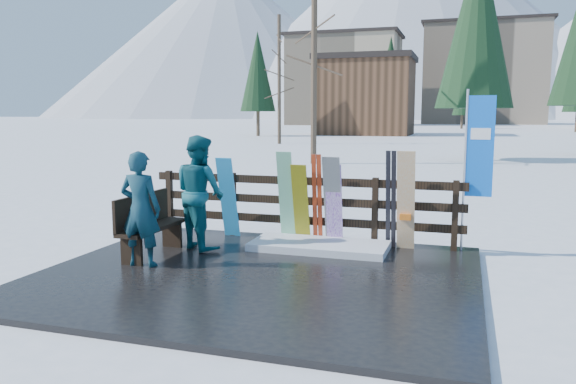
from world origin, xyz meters
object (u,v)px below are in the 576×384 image
(bench, at_px, (148,223))
(snowboard_2, at_px, (301,204))
(person_front, at_px, (140,209))
(snowboard_4, at_px, (333,201))
(person_back, at_px, (200,192))
(snowboard_5, at_px, (406,201))
(snowboard_0, at_px, (228,198))
(rental_flag, at_px, (476,152))
(snowboard_3, at_px, (334,205))
(snowboard_1, at_px, (286,197))

(bench, bearing_deg, snowboard_2, 37.04)
(snowboard_2, bearing_deg, person_front, -130.40)
(snowboard_2, bearing_deg, snowboard_4, 0.00)
(person_front, relative_size, person_back, 0.90)
(snowboard_5, height_order, person_front, person_front)
(snowboard_2, relative_size, snowboard_5, 0.85)
(snowboard_0, xyz_separation_m, rental_flag, (4.18, 0.27, 0.88))
(bench, distance_m, rental_flag, 5.31)
(snowboard_3, height_order, snowboard_4, snowboard_4)
(bench, xyz_separation_m, snowboard_0, (0.69, 1.54, 0.21))
(person_front, bearing_deg, snowboard_3, -141.55)
(snowboard_0, relative_size, snowboard_4, 0.96)
(snowboard_2, bearing_deg, snowboard_1, 180.00)
(snowboard_2, bearing_deg, snowboard_0, 180.00)
(snowboard_0, distance_m, snowboard_5, 3.13)
(snowboard_1, bearing_deg, bench, -139.13)
(snowboard_5, height_order, person_back, person_back)
(snowboard_3, relative_size, snowboard_5, 0.85)
(snowboard_0, height_order, snowboard_2, snowboard_0)
(snowboard_0, bearing_deg, snowboard_1, 0.00)
(snowboard_0, relative_size, person_back, 0.80)
(snowboard_1, relative_size, snowboard_3, 1.14)
(rental_flag, bearing_deg, bench, -159.59)
(snowboard_1, xyz_separation_m, person_back, (-1.22, -0.87, 0.15))
(rental_flag, xyz_separation_m, person_back, (-4.30, -1.14, -0.67))
(snowboard_4, bearing_deg, person_front, -138.10)
(snowboard_2, relative_size, person_back, 0.75)
(snowboard_1, relative_size, snowboard_5, 0.97)
(rental_flag, relative_size, person_back, 1.39)
(bench, relative_size, rental_flag, 0.58)
(bench, height_order, snowboard_3, snowboard_3)
(snowboard_3, distance_m, rental_flag, 2.43)
(snowboard_0, height_order, snowboard_5, snowboard_5)
(person_front, bearing_deg, person_back, -107.88)
(snowboard_0, xyz_separation_m, person_front, (-0.45, -2.12, 0.12))
(snowboard_1, relative_size, rental_flag, 0.62)
(snowboard_0, xyz_separation_m, snowboard_5, (3.13, 0.00, 0.09))
(snowboard_1, xyz_separation_m, snowboard_2, (0.26, -0.00, -0.11))
(bench, xyz_separation_m, person_front, (0.24, -0.58, 0.33))
(snowboard_1, bearing_deg, snowboard_5, 0.00)
(snowboard_0, bearing_deg, person_front, -101.99)
(snowboard_1, height_order, snowboard_5, snowboard_5)
(person_back, bearing_deg, bench, 81.24)
(person_back, bearing_deg, rental_flag, -133.80)
(bench, xyz_separation_m, snowboard_4, (2.60, 1.54, 0.24))
(snowboard_1, distance_m, person_front, 2.63)
(snowboard_1, xyz_separation_m, snowboard_3, (0.85, 0.00, -0.10))
(bench, distance_m, snowboard_4, 3.03)
(snowboard_4, distance_m, person_front, 3.18)
(bench, relative_size, snowboard_0, 1.00)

